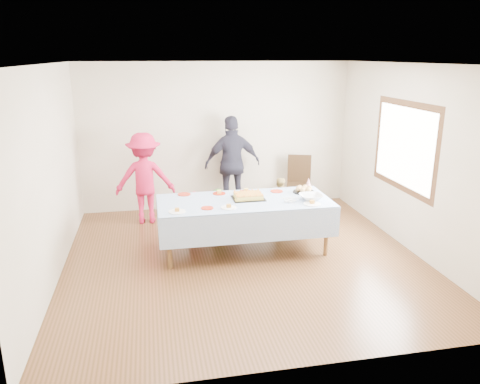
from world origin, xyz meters
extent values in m
plane|color=#4C3115|center=(0.00, 0.00, 0.00)|extent=(5.00, 5.00, 0.00)
cube|color=#BCB49A|center=(0.00, 2.50, 1.35)|extent=(5.00, 0.04, 2.70)
cube|color=#BCB49A|center=(0.00, -2.50, 1.35)|extent=(5.00, 0.04, 2.70)
cube|color=#BCB49A|center=(-2.50, 0.00, 1.35)|extent=(0.04, 5.00, 2.70)
cube|color=#BCB49A|center=(2.50, 0.00, 1.35)|extent=(0.04, 5.00, 2.70)
cube|color=white|center=(0.00, 0.00, 2.70)|extent=(5.00, 5.00, 0.04)
cube|color=#472B16|center=(2.47, 0.20, 1.50)|extent=(0.03, 1.75, 1.35)
cylinder|color=brown|center=(-1.05, -0.13, 0.36)|extent=(0.06, 0.06, 0.73)
cylinder|color=brown|center=(1.19, -0.13, 0.36)|extent=(0.06, 0.06, 0.73)
cylinder|color=brown|center=(-1.05, 0.71, 0.36)|extent=(0.06, 0.06, 0.73)
cylinder|color=brown|center=(1.19, 0.71, 0.36)|extent=(0.06, 0.06, 0.73)
cube|color=brown|center=(0.07, 0.29, 0.75)|extent=(2.40, 1.00, 0.04)
cube|color=white|center=(0.07, 0.29, 0.78)|extent=(2.50, 1.10, 0.01)
cube|color=black|center=(0.14, 0.35, 0.79)|extent=(0.47, 0.36, 0.01)
cube|color=#F8DF5E|center=(0.14, 0.35, 0.82)|extent=(0.39, 0.30, 0.06)
cube|color=#A05624|center=(0.14, 0.35, 0.86)|extent=(0.39, 0.30, 0.01)
cylinder|color=black|center=(1.04, 0.51, 0.79)|extent=(0.33, 0.33, 0.02)
sphere|color=tan|center=(1.13, 0.51, 0.84)|extent=(0.08, 0.08, 0.08)
sphere|color=tan|center=(1.09, 0.58, 0.84)|extent=(0.08, 0.08, 0.08)
sphere|color=tan|center=(1.00, 0.58, 0.84)|extent=(0.08, 0.08, 0.08)
sphere|color=tan|center=(0.95, 0.51, 0.84)|extent=(0.08, 0.08, 0.08)
sphere|color=tan|center=(1.00, 0.43, 0.84)|extent=(0.08, 0.08, 0.08)
sphere|color=tan|center=(1.09, 0.43, 0.84)|extent=(0.08, 0.08, 0.08)
sphere|color=tan|center=(1.04, 0.51, 0.84)|extent=(0.08, 0.08, 0.08)
imported|color=silver|center=(1.02, 0.13, 0.82)|extent=(0.33, 0.33, 0.08)
cone|color=white|center=(1.18, 0.71, 0.87)|extent=(0.10, 0.10, 0.17)
cylinder|color=red|center=(-0.77, 0.74, 0.79)|extent=(0.20, 0.20, 0.01)
cylinder|color=red|center=(-0.24, 0.68, 0.79)|extent=(0.19, 0.19, 0.01)
cylinder|color=red|center=(0.18, 0.69, 0.79)|extent=(0.18, 0.18, 0.01)
cylinder|color=red|center=(0.65, 0.63, 0.79)|extent=(0.19, 0.19, 0.01)
cylinder|color=red|center=(-0.51, 0.02, 0.79)|extent=(0.17, 0.17, 0.01)
cylinder|color=white|center=(-0.93, -0.06, 0.79)|extent=(0.23, 0.23, 0.01)
cylinder|color=white|center=(-0.22, -0.02, 0.79)|extent=(0.21, 0.21, 0.01)
cylinder|color=white|center=(0.97, -0.08, 0.79)|extent=(0.24, 0.24, 0.01)
cylinder|color=black|center=(1.21, 1.86, 0.22)|extent=(0.04, 0.04, 0.45)
cylinder|color=black|center=(1.56, 1.74, 0.22)|extent=(0.04, 0.04, 0.45)
cylinder|color=black|center=(1.33, 2.21, 0.22)|extent=(0.04, 0.04, 0.45)
cylinder|color=black|center=(1.68, 2.09, 0.22)|extent=(0.04, 0.04, 0.45)
cube|color=black|center=(1.45, 1.97, 0.47)|extent=(0.55, 0.55, 0.05)
cube|color=black|center=(1.51, 2.16, 0.75)|extent=(0.43, 0.18, 0.52)
imported|color=red|center=(-0.60, 0.93, 0.38)|extent=(0.29, 0.20, 0.77)
imported|color=#2C6722|center=(-0.21, 1.02, 0.38)|extent=(0.39, 0.27, 0.76)
imported|color=tan|center=(0.90, 1.37, 0.40)|extent=(0.44, 0.37, 0.80)
imported|color=#C61844|center=(-1.35, 1.83, 0.78)|extent=(1.04, 0.63, 1.57)
imported|color=#2C2C3C|center=(0.24, 2.20, 0.88)|extent=(1.06, 0.50, 1.76)
camera|label=1|loc=(-1.24, -6.05, 2.81)|focal=35.00mm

